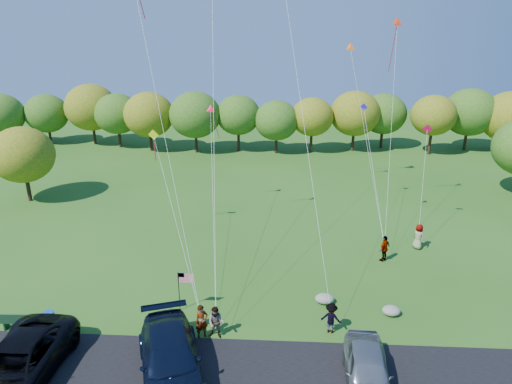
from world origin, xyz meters
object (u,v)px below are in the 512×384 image
minivan_dark (17,364)px  minivan_silver (367,371)px  flyer_c (331,318)px  flyer_b (216,323)px  flyer_e (418,237)px  trash_barrel (50,319)px  flyer_d (385,248)px  park_bench (18,321)px  minivan_navy (170,360)px  flyer_a (202,321)px

minivan_dark → minivan_silver: minivan_dark is taller
flyer_c → minivan_silver: bearing=123.3°
flyer_b → flyer_e: flyer_e is taller
flyer_e → trash_barrel: size_ratio=2.24×
flyer_c → flyer_d: 9.23m
flyer_b → flyer_e: (13.27, 10.87, 0.05)m
trash_barrel → park_bench: bearing=-161.3°
park_bench → trash_barrel: size_ratio=2.20×
flyer_e → trash_barrel: (-22.41, -10.39, -0.52)m
minivan_navy → trash_barrel: 8.29m
flyer_b → trash_barrel: (-9.14, 0.48, -0.47)m
minivan_navy → flyer_d: 16.97m
minivan_navy → flyer_c: minivan_navy is taller
flyer_a → trash_barrel: size_ratio=2.21×
flyer_c → flyer_d: (4.45, 8.09, 0.09)m
park_bench → trash_barrel: 1.53m
flyer_c → park_bench: 16.59m
minivan_navy → flyer_a: size_ratio=3.58×
minivan_silver → flyer_c: size_ratio=2.92×
flyer_d → minivan_navy: bearing=-0.4°
flyer_b → flyer_a: bearing=-170.4°
minivan_silver → trash_barrel: bearing=171.3°
flyer_a → flyer_e: bearing=8.4°
minivan_silver → flyer_d: bearing=78.6°
minivan_dark → flyer_b: size_ratio=3.83×
trash_barrel → minivan_navy: bearing=-25.2°
flyer_e → trash_barrel: flyer_e is taller
minivan_navy → flyer_e: (14.93, 13.91, -0.08)m
flyer_c → trash_barrel: bearing=17.0°
minivan_dark → minivan_navy: bearing=6.8°
minivan_navy → flyer_c: size_ratio=3.92×
flyer_a → flyer_b: size_ratio=1.04×
park_bench → flyer_a: bearing=-2.1°
flyer_c → flyer_a: bearing=22.5°
minivan_silver → trash_barrel: 16.74m
flyer_a → minivan_navy: bearing=-136.2°
minivan_silver → flyer_c: 4.07m
minivan_dark → flyer_d: minivan_dark is taller
flyer_e → trash_barrel: bearing=74.4°
minivan_navy → park_bench: minivan_navy is taller
flyer_a → park_bench: flyer_a is taller
flyer_e → flyer_b: bearing=88.9°
flyer_c → minivan_navy: bearing=42.4°
flyer_b → park_bench: size_ratio=0.97×
flyer_a → flyer_d: flyer_d is taller
flyer_d → flyer_e: (2.83, 2.00, 0.01)m
minivan_navy → flyer_c: bearing=8.0°
minivan_navy → flyer_b: 3.47m
flyer_b → park_bench: (-10.58, -0.01, -0.35)m
minivan_silver → park_bench: size_ratio=2.68×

